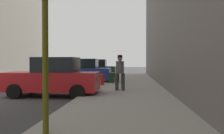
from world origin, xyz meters
TOP-DOWN VIEW (x-y plane):
  - sidewalk at (6.00, 0.00)m, footprint 4.00×40.00m
  - parked_red_hatchback at (2.65, 1.40)m, footprint 4.22×2.10m
  - parked_blue_sedan at (2.65, 8.19)m, footprint 4.21×2.08m
  - parked_dark_green_sedan at (2.65, 14.63)m, footprint 4.20×2.06m
  - fire_hydrant at (4.45, 5.28)m, footprint 0.42×0.22m
  - traffic_light at (4.50, -4.94)m, footprint 0.32×0.32m
  - pedestrian_in_red_jacket at (5.44, 7.82)m, footprint 0.50×0.40m
  - pedestrian_with_beanie at (5.65, 2.69)m, footprint 0.52×0.45m
  - rolling_suitcase at (4.89, 7.20)m, footprint 0.40×0.58m

SIDE VIEW (x-z plane):
  - sidewalk at x=6.00m, z-range 0.00..0.15m
  - rolling_suitcase at x=4.89m, z-range -0.03..1.01m
  - fire_hydrant at x=4.45m, z-range 0.15..0.85m
  - parked_red_hatchback at x=2.65m, z-range -0.05..1.74m
  - parked_blue_sedan at x=2.65m, z-range -0.05..1.74m
  - parked_dark_green_sedan at x=2.65m, z-range -0.05..1.74m
  - pedestrian_in_red_jacket at x=5.44m, z-range 0.25..1.96m
  - pedestrian_with_beanie at x=5.65m, z-range 0.25..2.02m
  - traffic_light at x=4.50m, z-range 0.96..4.56m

